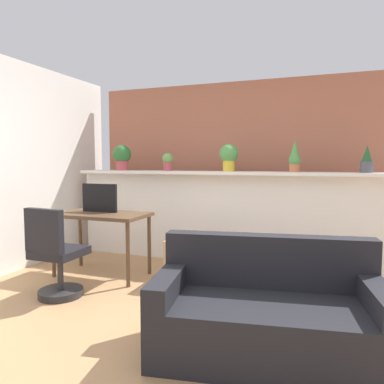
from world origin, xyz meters
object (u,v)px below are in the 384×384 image
object	(u,v)px
couch	(267,315)
potted_plant_4	(367,161)
potted_plant_1	(168,161)
desk	(101,220)
potted_plant_3	(295,157)
tv_monitor	(100,198)
potted_plant_2	(229,156)
office_chair	(56,260)
side_cube_shelf	(187,262)
potted_plant_0	(122,156)

from	to	relation	value
couch	potted_plant_4	bearing A→B (deg)	69.97
potted_plant_1	desk	size ratio (longest dim) A/B	0.22
potted_plant_1	potted_plant_3	size ratio (longest dim) A/B	0.64
potted_plant_3	tv_monitor	distance (m)	2.41
potted_plant_1	potted_plant_2	bearing A→B (deg)	3.19
tv_monitor	office_chair	size ratio (longest dim) A/B	0.51
potted_plant_4	office_chair	distance (m)	3.55
tv_monitor	potted_plant_2	bearing A→B (deg)	35.09
potted_plant_1	tv_monitor	world-z (taller)	potted_plant_1
tv_monitor	office_chair	xyz separation A→B (m)	(0.07, -0.87, -0.53)
potted_plant_4	potted_plant_1	bearing A→B (deg)	-179.54
potted_plant_4	office_chair	world-z (taller)	potted_plant_4
desk	side_cube_shelf	xyz separation A→B (m)	(1.06, 0.06, -0.42)
potted_plant_4	office_chair	bearing A→B (deg)	-148.39
potted_plant_4	side_cube_shelf	world-z (taller)	potted_plant_4
potted_plant_0	potted_plant_4	distance (m)	3.24
potted_plant_2	potted_plant_3	world-z (taller)	potted_plant_3
potted_plant_2	office_chair	world-z (taller)	potted_plant_2
office_chair	couch	size ratio (longest dim) A/B	0.55
potted_plant_0	potted_plant_3	bearing A→B (deg)	-0.76
potted_plant_3	desk	distance (m)	2.44
potted_plant_3	couch	xyz separation A→B (m)	(0.02, -2.12, -1.13)
potted_plant_0	potted_plant_2	distance (m)	1.61
office_chair	couch	xyz separation A→B (m)	(2.13, -0.34, -0.11)
potted_plant_0	potted_plant_2	bearing A→B (deg)	0.14
potted_plant_1	potted_plant_4	bearing A→B (deg)	0.46
potted_plant_1	potted_plant_3	distance (m)	1.69
couch	potted_plant_3	bearing A→B (deg)	90.61
couch	potted_plant_2	bearing A→B (deg)	111.58
potted_plant_0	office_chair	bearing A→B (deg)	-79.72
potted_plant_0	desk	world-z (taller)	potted_plant_0
potted_plant_1	side_cube_shelf	world-z (taller)	potted_plant_1
potted_plant_2	potted_plant_4	bearing A→B (deg)	-0.98
potted_plant_2	office_chair	distance (m)	2.45
potted_plant_0	potted_plant_3	size ratio (longest dim) A/B	0.95
desk	couch	bearing A→B (deg)	-27.93
desk	couch	xyz separation A→B (m)	(2.13, -1.13, -0.38)
potted_plant_4	tv_monitor	world-z (taller)	potted_plant_4
potted_plant_4	desk	bearing A→B (deg)	-160.99
desk	side_cube_shelf	size ratio (longest dim) A/B	2.20
desk	side_cube_shelf	distance (m)	1.14
office_chair	side_cube_shelf	bearing A→B (deg)	38.65
side_cube_shelf	potted_plant_0	bearing A→B (deg)	145.29
potted_plant_1	potted_plant_3	xyz separation A→B (m)	(1.69, 0.01, 0.05)
potted_plant_2	side_cube_shelf	distance (m)	1.54
office_chair	desk	bearing A→B (deg)	89.93
potted_plant_1	office_chair	distance (m)	2.06
potted_plant_1	potted_plant_2	xyz separation A→B (m)	(0.86, 0.05, 0.07)
side_cube_shelf	tv_monitor	bearing A→B (deg)	179.05
potted_plant_0	desk	xyz separation A→B (m)	(0.33, -1.02, -0.77)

